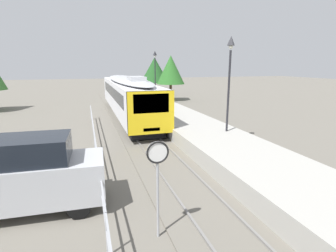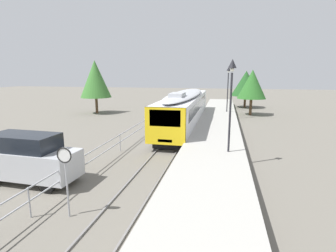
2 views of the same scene
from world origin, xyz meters
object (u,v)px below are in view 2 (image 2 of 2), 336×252
at_px(platform_lamp_mid_platform, 231,89).
at_px(speed_limit_sign, 65,165).
at_px(commuter_train, 185,107).
at_px(platform_lamp_far_end, 228,81).
at_px(parked_van_silver, 29,158).

relative_size(platform_lamp_mid_platform, speed_limit_sign, 1.91).
relative_size(commuter_train, platform_lamp_far_end, 3.46).
bearing_deg(speed_limit_sign, commuter_train, 83.91).
height_order(platform_lamp_mid_platform, platform_lamp_far_end, same).
height_order(commuter_train, parked_van_silver, commuter_train).
relative_size(platform_lamp_mid_platform, parked_van_silver, 1.08).
distance_m(speed_limit_sign, parked_van_silver, 4.66).
relative_size(commuter_train, parked_van_silver, 3.72).
xyz_separation_m(platform_lamp_mid_platform, platform_lamp_far_end, (0.00, 16.84, 0.00)).
height_order(commuter_train, speed_limit_sign, commuter_train).
bearing_deg(platform_lamp_mid_platform, parked_van_silver, -155.36).
height_order(platform_lamp_mid_platform, parked_van_silver, platform_lamp_mid_platform).
bearing_deg(platform_lamp_far_end, speed_limit_sign, -104.23).
xyz_separation_m(commuter_train, platform_lamp_mid_platform, (4.19, -10.57, 2.48)).
bearing_deg(commuter_train, speed_limit_sign, -96.09).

